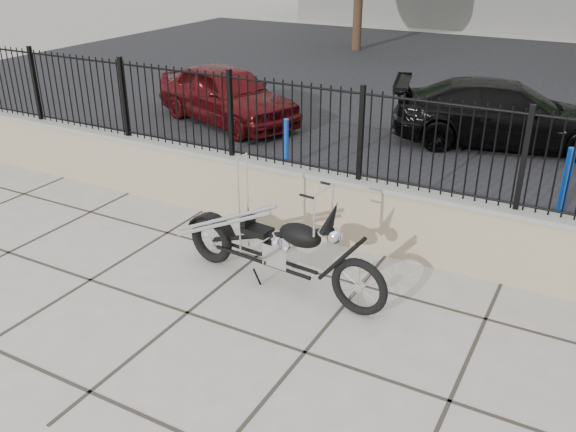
% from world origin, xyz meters
% --- Properties ---
extents(ground_plane, '(90.00, 90.00, 0.00)m').
position_xyz_m(ground_plane, '(0.00, 0.00, 0.00)').
color(ground_plane, '#99968E').
rests_on(ground_plane, ground).
extents(parking_lot, '(30.00, 30.00, 0.00)m').
position_xyz_m(parking_lot, '(0.00, 12.50, 0.00)').
color(parking_lot, black).
rests_on(parking_lot, ground).
extents(retaining_wall, '(14.00, 0.36, 0.96)m').
position_xyz_m(retaining_wall, '(0.00, 2.50, 0.48)').
color(retaining_wall, gray).
rests_on(retaining_wall, ground_plane).
extents(iron_fence, '(14.00, 0.08, 1.20)m').
position_xyz_m(iron_fence, '(0.00, 2.50, 1.56)').
color(iron_fence, black).
rests_on(iron_fence, retaining_wall).
extents(chopper_motorcycle, '(2.72, 0.73, 1.61)m').
position_xyz_m(chopper_motorcycle, '(0.58, 1.02, 0.81)').
color(chopper_motorcycle, black).
rests_on(chopper_motorcycle, ground_plane).
extents(car_red, '(4.11, 2.71, 1.30)m').
position_xyz_m(car_red, '(-3.89, 6.64, 0.65)').
color(car_red, '#4F0B0E').
rests_on(car_red, parking_lot).
extents(car_black, '(4.74, 2.88, 1.28)m').
position_xyz_m(car_black, '(1.88, 7.97, 0.64)').
color(car_black, black).
rests_on(car_black, parking_lot).
extents(bollard_a, '(0.14, 0.14, 0.89)m').
position_xyz_m(bollard_a, '(-1.34, 4.76, 0.45)').
color(bollard_a, '#0D33C4').
rests_on(bollard_a, ground_plane).
extents(bollard_b, '(0.13, 0.13, 1.02)m').
position_xyz_m(bollard_b, '(3.36, 5.07, 0.51)').
color(bollard_b, '#0C51B7').
rests_on(bollard_b, ground_plane).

